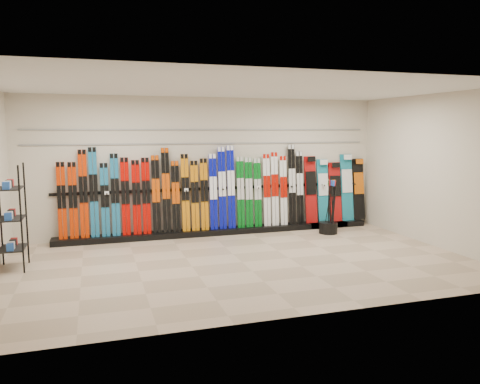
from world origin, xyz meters
name	(u,v)px	position (x,y,z in m)	size (l,w,h in m)	color
floor	(242,262)	(0.00, 0.00, 0.00)	(8.00, 8.00, 0.00)	gray
back_wall	(208,166)	(0.00, 2.50, 1.50)	(8.00, 8.00, 0.00)	beige
right_wall	(436,171)	(4.00, 0.00, 1.50)	(5.00, 5.00, 0.00)	beige
ceiling	(242,87)	(0.00, 0.00, 3.00)	(8.00, 8.00, 0.00)	silver
ski_rack_base	(221,231)	(0.22, 2.28, 0.06)	(8.00, 0.40, 0.12)	black
skis	(190,193)	(-0.44, 2.31, 0.94)	(5.37, 0.19, 1.84)	#C32801
snowboards	(335,190)	(3.10, 2.36, 0.87)	(1.57, 0.24, 1.59)	#990C0C
accessory_rack	(10,217)	(-3.75, 0.77, 0.87)	(0.40, 0.60, 1.75)	black
pole_bin	(328,228)	(2.53, 1.61, 0.12)	(0.41, 0.41, 0.25)	black
ski_poles	(332,207)	(2.58, 1.56, 0.61)	(0.26, 0.31, 1.18)	black
slatwall_rail_0	(208,143)	(0.00, 2.48, 2.00)	(7.60, 0.02, 0.03)	gray
slatwall_rail_1	(208,130)	(0.00, 2.48, 2.30)	(7.60, 0.02, 0.03)	gray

